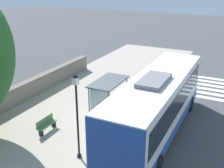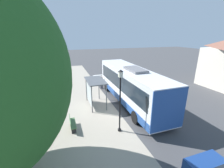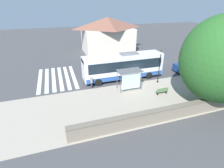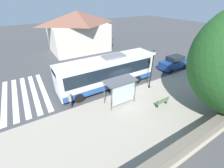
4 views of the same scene
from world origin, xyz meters
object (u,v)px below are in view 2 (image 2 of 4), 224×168
at_px(pedestrian, 102,81).
at_px(street_lamp_near, 120,97).
at_px(bus_shelter, 94,85).
at_px(bench, 72,123).
at_px(bus, 131,85).

relative_size(pedestrian, street_lamp_near, 0.36).
distance_m(bus_shelter, pedestrian, 4.98).
bearing_deg(bus_shelter, pedestrian, 66.44).
relative_size(bus_shelter, street_lamp_near, 0.67).
bearing_deg(street_lamp_near, pedestrian, 82.74).
distance_m(bus_shelter, bench, 4.35).
bearing_deg(pedestrian, street_lamp_near, -97.26).
height_order(bus, bench, bus).
bearing_deg(bus, pedestrian, 107.82).
xyz_separation_m(bench, street_lamp_near, (3.17, -1.37, 2.20)).
distance_m(bench, street_lamp_near, 4.10).
xyz_separation_m(bus, bench, (-5.93, -2.70, -1.46)).
bearing_deg(bus, bench, -155.53).
bearing_deg(pedestrian, bus, -72.18).
height_order(bus_shelter, pedestrian, bus_shelter).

